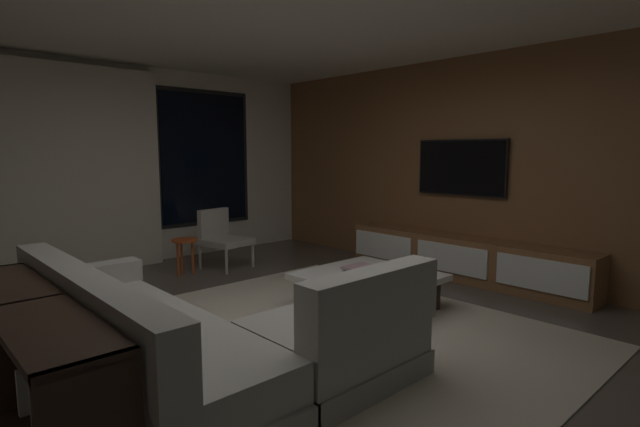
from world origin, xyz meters
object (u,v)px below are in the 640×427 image
Objects in this scene: sectional_couch at (193,342)px; book_stack_on_coffee_table at (359,270)px; media_console at (464,259)px; side_stool at (185,246)px; console_table_behind_couch at (30,357)px; accent_chair_near_window at (222,235)px; mounted_tv at (461,168)px; coffee_table at (368,291)px.

book_stack_on_coffee_table is at bearing 8.42° from sectional_couch.
media_console is at bearing 2.66° from sectional_couch.
console_table_behind_couch reaches higher than side_stool.
book_stack_on_coffee_table is at bearing 176.27° from media_console.
accent_chair_near_window is 3.13m from media_console.
side_stool is 0.38× the size of mounted_tv.
media_console is at bearing -132.44° from mounted_tv.
mounted_tv is (1.99, -2.36, 0.92)m from accent_chair_near_window.
console_table_behind_couch is (-2.80, -2.60, -0.01)m from accent_chair_near_window.
console_table_behind_couch is (-4.79, -0.24, -0.93)m from mounted_tv.
sectional_couch is 8.53× the size of book_stack_on_coffee_table.
console_table_behind_couch is (-2.24, -2.55, 0.05)m from side_stool.
sectional_couch is 3.32m from accent_chair_near_window.
accent_chair_near_window reaches higher than side_stool.
mounted_tv is at bearing -42.17° from side_stool.
sectional_couch is at bearing -177.34° from media_console.
book_stack_on_coffee_table is 2.47m from side_stool.
coffee_table is 2.56m from side_stool.
coffee_table is 2.92m from console_table_behind_couch.
side_stool is at bearing 133.38° from media_console.
book_stack_on_coffee_table reaches higher than coffee_table.
book_stack_on_coffee_table is 0.38× the size of accent_chair_near_window.
coffee_table is 3.96× the size of book_stack_on_coffee_table.
coffee_table is 0.23m from book_stack_on_coffee_table.
accent_chair_near_window is 0.37× the size of console_table_behind_couch.
book_stack_on_coffee_table is at bearing 134.69° from coffee_table.
book_stack_on_coffee_table is at bearing -75.73° from side_stool.
mounted_tv is at bearing 2.45° from book_stack_on_coffee_table.
sectional_couch is at bearing -171.58° from book_stack_on_coffee_table.
coffee_table is 1.70m from media_console.
sectional_couch is 1.96m from book_stack_on_coffee_table.
side_stool is (-0.56, -0.04, -0.06)m from accent_chair_near_window.
sectional_couch is 2.01m from coffee_table.
accent_chair_near_window is 3.82m from console_table_behind_couch.
media_console is 1.13m from mounted_tv.
book_stack_on_coffee_table is at bearing -88.91° from accent_chair_near_window.
accent_chair_near_window is (-0.11, 2.50, 0.25)m from coffee_table.
book_stack_on_coffee_table is 0.09× the size of media_console.
accent_chair_near_window reaches higher than book_stack_on_coffee_table.
accent_chair_near_window is (1.89, 2.73, 0.14)m from sectional_couch.
console_table_behind_couch is (-2.91, -0.09, 0.23)m from coffee_table.
sectional_couch is 0.93m from console_table_behind_couch.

